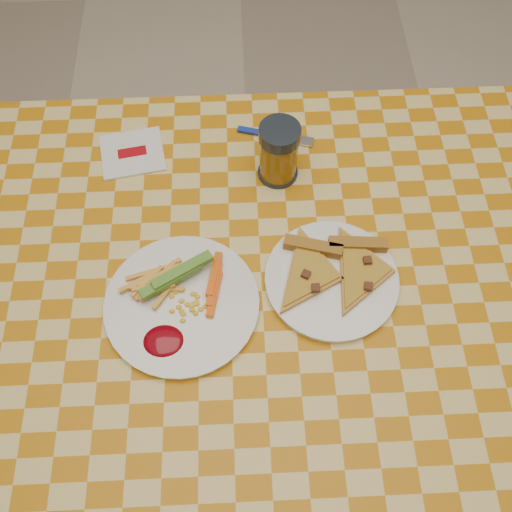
% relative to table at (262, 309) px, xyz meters
% --- Properties ---
extents(ground, '(8.00, 8.00, 0.00)m').
position_rel_table_xyz_m(ground, '(0.00, 0.00, -0.68)').
color(ground, beige).
rests_on(ground, ground).
extents(table, '(1.28, 0.88, 0.76)m').
position_rel_table_xyz_m(table, '(0.00, 0.00, 0.00)').
color(table, silver).
rests_on(table, ground).
extents(plate_left, '(0.31, 0.31, 0.01)m').
position_rel_table_xyz_m(plate_left, '(-0.13, -0.02, 0.08)').
color(plate_left, white).
rests_on(plate_left, table).
extents(plate_right, '(0.26, 0.26, 0.01)m').
position_rel_table_xyz_m(plate_right, '(0.11, 0.01, 0.08)').
color(plate_right, white).
rests_on(plate_right, table).
extents(fries_veggies, '(0.19, 0.18, 0.04)m').
position_rel_table_xyz_m(fries_veggies, '(-0.14, -0.01, 0.10)').
color(fries_veggies, '#E8A349').
rests_on(fries_veggies, plate_left).
extents(pizza_slices, '(0.23, 0.21, 0.02)m').
position_rel_table_xyz_m(pizza_slices, '(0.12, 0.03, 0.09)').
color(pizza_slices, gold).
rests_on(pizza_slices, plate_right).
extents(drink_glass, '(0.07, 0.07, 0.12)m').
position_rel_table_xyz_m(drink_glass, '(0.04, 0.24, 0.13)').
color(drink_glass, black).
rests_on(drink_glass, table).
extents(napkin, '(0.13, 0.12, 0.01)m').
position_rel_table_xyz_m(napkin, '(-0.23, 0.30, 0.08)').
color(napkin, white).
rests_on(napkin, table).
extents(fork, '(0.15, 0.06, 0.01)m').
position_rel_table_xyz_m(fork, '(0.04, 0.33, 0.08)').
color(fork, navy).
rests_on(fork, table).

